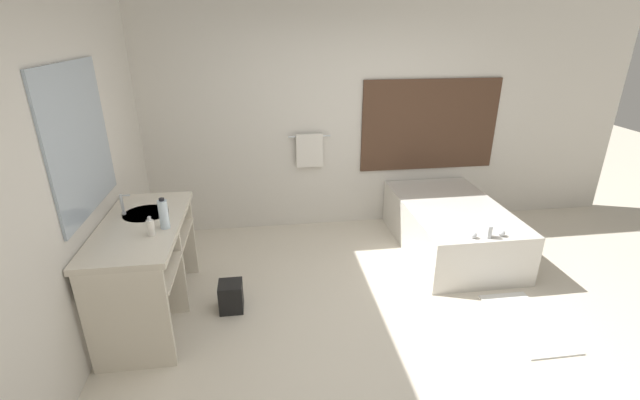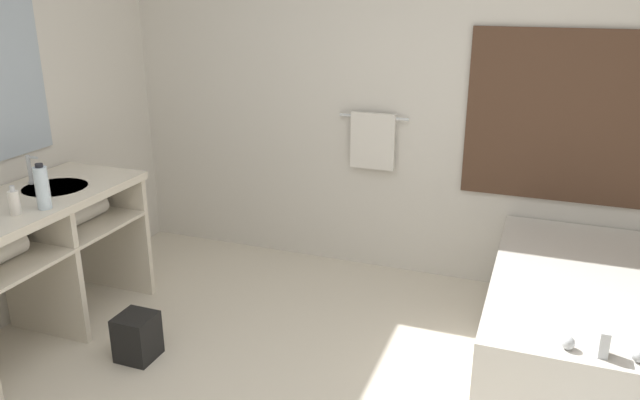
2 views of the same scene
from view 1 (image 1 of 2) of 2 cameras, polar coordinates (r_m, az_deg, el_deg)
name	(u,v)px [view 1 (image 1 of 2)]	position (r m, az deg, el deg)	size (l,w,h in m)	color
ground_plane	(377,335)	(3.72, 7.64, -17.44)	(16.00, 16.00, 0.00)	beige
wall_back_with_blinds	(337,118)	(5.15, 2.31, 10.89)	(7.40, 0.13, 2.70)	silver
wall_left_with_mirror	(48,197)	(3.23, -32.49, 0.39)	(0.08, 7.40, 2.70)	silver
vanity_counter	(146,249)	(3.87, -22.20, -6.10)	(0.64, 1.35, 0.88)	beige
sink_faucet	(123,205)	(3.94, -24.83, -0.59)	(0.09, 0.04, 0.18)	silver
bathtub	(450,225)	(5.00, 16.99, -3.20)	(1.05, 1.72, 0.65)	silver
water_bottle_1	(164,214)	(3.55, -20.12, -1.76)	(0.07, 0.07, 0.25)	silver
soap_dispenser	(151,228)	(3.48, -21.64, -3.44)	(0.06, 0.06, 0.16)	white
waste_bin	(231,296)	(3.97, -11.78, -12.47)	(0.21, 0.21, 0.27)	black
bath_mat	(527,322)	(4.20, 25.83, -14.48)	(0.45, 0.84, 0.02)	white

